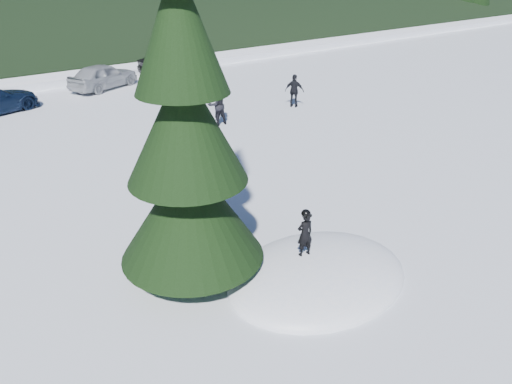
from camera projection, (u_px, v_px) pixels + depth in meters
ground at (317, 277)px, 11.49m from camera, size 200.00×200.00×0.00m
snow_mound at (317, 277)px, 11.49m from camera, size 4.48×3.52×0.96m
spruce_tall at (186, 140)px, 10.15m from camera, size 3.20×3.20×8.60m
spruce_short at (196, 163)px, 12.22m from camera, size 2.20×2.20×5.37m
child_skier at (305, 234)px, 11.25m from camera, size 0.44×0.33×1.09m
adult_0 at (217, 105)px, 21.47m from camera, size 0.89×0.70×1.79m
adult_1 at (294, 91)px, 24.08m from camera, size 0.86×0.98×1.58m
adult_2 at (174, 90)px, 24.26m from camera, size 0.98×1.19×1.60m
car_4 at (103, 76)px, 27.50m from camera, size 4.41×3.09×1.39m
car_5 at (174, 63)px, 30.83m from camera, size 4.29×1.50×1.41m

